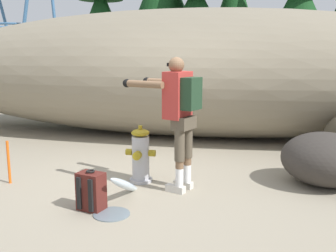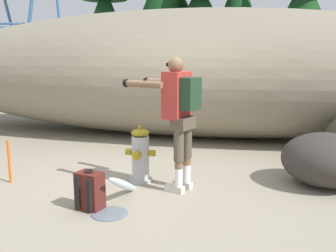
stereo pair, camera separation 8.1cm
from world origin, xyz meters
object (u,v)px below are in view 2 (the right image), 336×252
Objects in this scene: spare_backpack at (90,191)px; boulder_large at (326,160)px; utility_worker at (178,107)px; fire_hydrant at (140,156)px; survey_stake at (9,162)px.

boulder_large is at bearing -46.91° from spare_backpack.
utility_worker is 1.49m from spare_backpack.
boulder_large reaches higher than spare_backpack.
boulder_large is (1.91, 0.62, -0.73)m from utility_worker.
fire_hydrant is 0.68× the size of boulder_large.
spare_backpack is (-0.27, -1.07, -0.15)m from fire_hydrant.
utility_worker is (0.57, -0.21, 0.73)m from fire_hydrant.
fire_hydrant is 1.81m from survey_stake.
boulder_large is 4.33m from survey_stake.
utility_worker reaches higher than spare_backpack.
survey_stake reaches higher than spare_backpack.
utility_worker is 2.47m from survey_stake.
boulder_large is (2.48, 0.41, -0.01)m from fire_hydrant.
spare_backpack is 3.13m from boulder_large.
survey_stake is at bearing 82.32° from spare_backpack.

